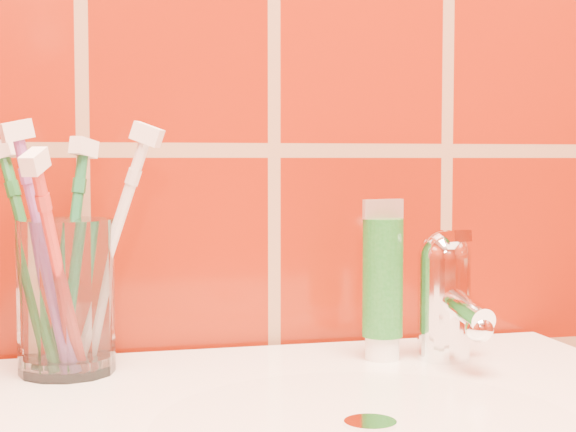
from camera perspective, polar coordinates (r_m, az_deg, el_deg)
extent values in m
cylinder|color=silver|center=(0.62, 5.34, -13.41)|extent=(0.30, 0.30, 0.00)
cylinder|color=white|center=(0.62, 5.34, -13.23)|extent=(0.04, 0.04, 0.00)
cylinder|color=white|center=(0.78, -14.15, -5.07)|extent=(0.09, 0.09, 0.13)
cylinder|color=white|center=(0.82, 6.11, -8.46)|extent=(0.03, 0.03, 0.02)
cylinder|color=#155B1B|center=(0.81, 6.14, -3.98)|extent=(0.04, 0.04, 0.11)
cube|color=beige|center=(0.80, 6.17, 0.46)|extent=(0.04, 0.00, 0.02)
cylinder|color=white|center=(0.82, 10.04, -5.86)|extent=(0.05, 0.05, 0.09)
sphere|color=white|center=(0.82, 10.08, -2.56)|extent=(0.05, 0.05, 0.05)
cylinder|color=white|center=(0.79, 11.18, -5.75)|extent=(0.02, 0.09, 0.03)
cube|color=white|center=(0.80, 10.44, -1.38)|extent=(0.02, 0.06, 0.01)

